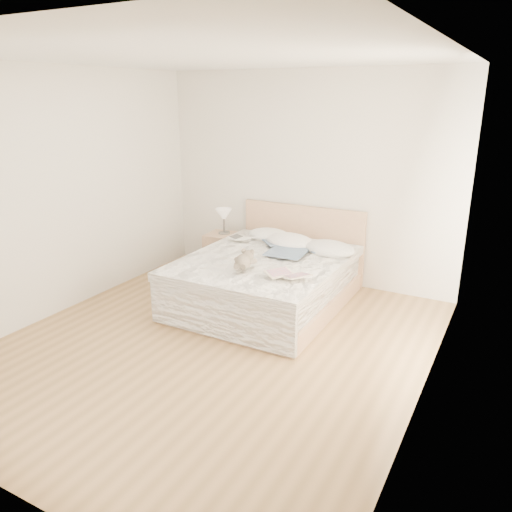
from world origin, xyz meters
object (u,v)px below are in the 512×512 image
Objects in this scene: nightstand at (224,253)px; table_lamp at (224,216)px; bed at (268,279)px; photo_book at (241,238)px; childrens_book at (288,275)px; teddy_bear at (243,266)px.

table_lamp is (0.00, 0.02, 0.53)m from nightstand.
bed is 0.77m from photo_book.
table_lamp is at bearing 153.79° from photo_book.
photo_book is 1.45m from childrens_book.
photo_book is at bearing 147.45° from bed.
table_lamp is 1.13× the size of teddy_bear.
teddy_bear is (0.00, -0.60, 0.34)m from bed.
table_lamp is 2.00m from childrens_book.
nightstand is 0.64m from photo_book.
nightstand is 1.61× the size of table_lamp.
photo_book is 0.70× the size of childrens_book.
childrens_book is at bearing -10.92° from teddy_bear.
photo_book is (0.45, -0.29, 0.35)m from nightstand.
table_lamp is 1.66m from teddy_bear.
nightstand is at bearing 174.26° from childrens_book.
childrens_book is 1.32× the size of teddy_bear.
teddy_bear is (1.04, -1.28, -0.16)m from table_lamp.
teddy_bear is at bearing -50.56° from nightstand.
table_lamp reaches higher than photo_book.
teddy_bear is at bearing -50.00° from photo_book.
bed is 1.34m from table_lamp.
teddy_bear is (1.04, -1.26, 0.37)m from nightstand.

